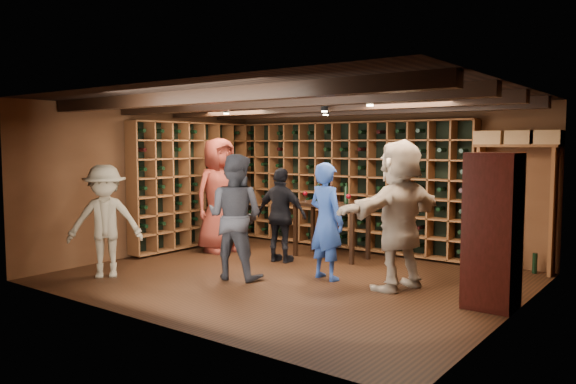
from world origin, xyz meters
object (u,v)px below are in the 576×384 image
Objects in this scene: guest_woman_black at (281,215)px; guest_beige at (399,215)px; man_blue_shirt at (326,221)px; guest_red_floral at (219,195)px; guest_khaki at (105,221)px; man_grey_suit at (235,217)px; tasting_table at (331,210)px; display_cabinet at (492,234)px.

guest_beige is at bearing 163.30° from guest_woman_black.
guest_red_floral is (-2.59, 0.58, 0.18)m from man_blue_shirt.
guest_khaki is (0.03, -2.33, -0.20)m from guest_red_floral.
man_grey_suit reaches higher than guest_woman_black.
guest_khaki is at bearing -46.63° from guest_beige.
man_blue_shirt is 1.08× the size of guest_woman_black.
guest_khaki is at bearing -170.91° from guest_red_floral.
man_grey_suit reaches higher than guest_khaki.
guest_khaki is 3.55m from tasting_table.
guest_woman_black is at bearing 8.99° from guest_khaki.
man_blue_shirt reaches higher than guest_khaki.
man_grey_suit is (-3.30, -0.69, 0.01)m from display_cabinet.
man_blue_shirt is 0.93× the size of man_grey_suit.
tasting_table is (1.82, 3.05, 0.00)m from guest_khaki.
guest_red_floral is 1.99m from tasting_table.
guest_beige is at bearing -171.38° from man_grey_suit.
tasting_table is (-0.74, 1.29, -0.01)m from man_blue_shirt.
man_grey_suit is 1.16× the size of guest_woman_black.
display_cabinet is 1.01× the size of man_grey_suit.
guest_beige reaches higher than man_grey_suit.
display_cabinet is 1.08× the size of man_blue_shirt.
guest_red_floral is at bearing 40.79° from guest_khaki.
man_grey_suit is 0.88× the size of guest_red_floral.
man_grey_suit is at bearing -97.30° from tasting_table.
guest_red_floral reaches higher than guest_woman_black.
man_blue_shirt is 1.27m from man_grey_suit.
guest_red_floral reaches higher than guest_khaki.
display_cabinet is at bearing -30.15° from guest_khaki.
guest_khaki is at bearing 52.33° from guest_woman_black.
guest_red_floral is 3.65m from guest_beige.
guest_red_floral is at bearing 0.24° from man_blue_shirt.
man_grey_suit is 1.84m from guest_khaki.
guest_red_floral reaches higher than tasting_table.
man_blue_shirt is 1.33× the size of tasting_table.
man_blue_shirt is at bearing -58.88° from tasting_table.
guest_woman_black is (-0.14, 1.24, -0.12)m from man_grey_suit.
guest_red_floral is 1.32× the size of guest_woman_black.
man_blue_shirt is 1.02× the size of guest_khaki.
display_cabinet is 1.24m from guest_beige.
display_cabinet is 3.28m from tasting_table.
guest_red_floral reaches higher than guest_beige.
guest_woman_black is at bearing -84.44° from guest_beige.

